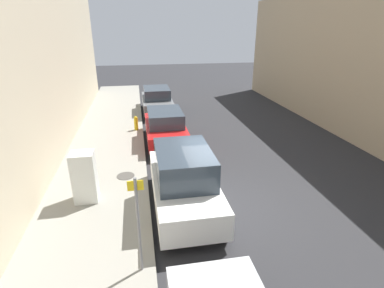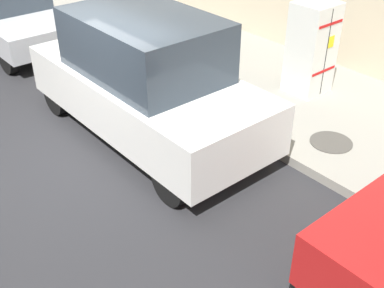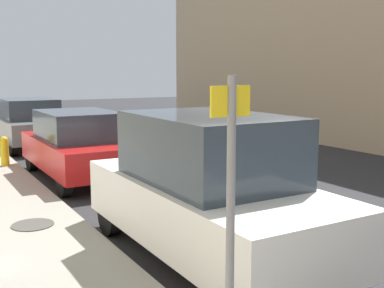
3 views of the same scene
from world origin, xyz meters
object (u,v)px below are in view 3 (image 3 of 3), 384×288
Objects in this scene: parked_van_white at (208,189)px; parked_suv_gray at (29,122)px; fire_hydrant at (5,151)px; street_sign_post at (230,217)px; parked_suv_red at (79,144)px.

parked_suv_gray is (-0.00, 12.15, -0.14)m from parked_van_white.
fire_hydrant is at bearing -110.35° from parked_suv_gray.
parked_suv_gray is (1.48, 14.84, -0.68)m from street_sign_post.
parked_van_white reaches higher than parked_suv_gray.
parked_suv_red is (-0.00, 6.20, -0.16)m from parked_van_white.
fire_hydrant is at bearing 100.52° from parked_van_white.
parked_suv_red is 5.95m from parked_suv_gray.
parked_suv_gray reaches higher than parked_suv_red.
parked_suv_red reaches higher than fire_hydrant.
fire_hydrant is 4.34m from parked_suv_gray.
parked_suv_red is (1.48, 8.89, -0.70)m from street_sign_post.
street_sign_post is 0.57× the size of parked_suv_red.
parked_suv_gray is at bearing 84.30° from street_sign_post.
parked_van_white reaches higher than fire_hydrant.
parked_van_white is at bearing 61.13° from street_sign_post.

